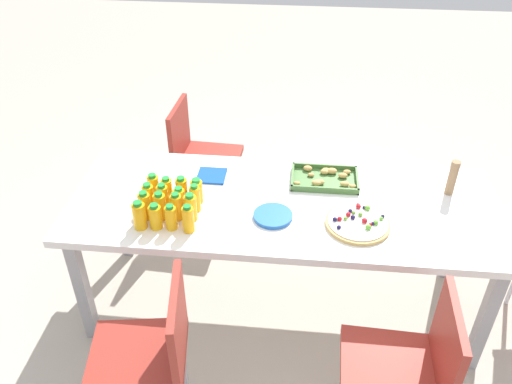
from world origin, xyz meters
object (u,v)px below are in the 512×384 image
object	(u,v)px
juice_bottle_6	(176,207)
juice_bottle_14	(182,190)
chair_near_left	(153,351)
chair_far_left	(198,153)
juice_bottle_5	(160,206)
cardboard_tube	(452,178)
juice_bottle_2	(171,218)
juice_bottle_7	(191,208)
juice_bottle_8	(148,197)
fruit_pizza	(358,223)
juice_bottle_11	(195,198)
juice_bottle_0	(139,216)
juice_bottle_12	(154,187)
juice_bottle_9	(163,197)
juice_bottle_15	(197,191)
party_table	(283,212)
juice_bottle_10	(179,200)
juice_bottle_13	(167,190)
juice_bottle_1	(155,217)
juice_bottle_3	(188,219)
plate_stack	(273,216)
chair_near_right	(410,366)
snack_tray	(325,178)
juice_bottle_4	(145,206)
napkin_stack	(212,176)

from	to	relation	value
juice_bottle_6	juice_bottle_14	distance (m)	0.14
chair_near_left	chair_far_left	distance (m)	1.57
juice_bottle_5	juice_bottle_14	bearing A→B (deg)	63.62
cardboard_tube	juice_bottle_2	bearing A→B (deg)	-162.82
juice_bottle_7	juice_bottle_8	distance (m)	0.23
juice_bottle_8	fruit_pizza	distance (m)	1.01
juice_bottle_11	juice_bottle_0	bearing A→B (deg)	-145.33
juice_bottle_5	juice_bottle_12	world-z (taller)	juice_bottle_5
chair_far_left	juice_bottle_8	size ratio (longest dim) A/B	5.94
juice_bottle_9	cardboard_tube	size ratio (longest dim) A/B	0.76
juice_bottle_5	juice_bottle_15	distance (m)	0.21
juice_bottle_8	juice_bottle_15	distance (m)	0.24
party_table	juice_bottle_5	bearing A→B (deg)	-162.27
juice_bottle_2	fruit_pizza	bearing A→B (deg)	7.13
juice_bottle_6	juice_bottle_12	size ratio (longest dim) A/B	1.01
juice_bottle_10	juice_bottle_13	distance (m)	0.11
juice_bottle_1	fruit_pizza	xyz separation A→B (m)	(0.94, 0.11, -0.05)
juice_bottle_0	juice_bottle_14	xyz separation A→B (m)	(0.15, 0.23, -0.00)
juice_bottle_8	juice_bottle_13	bearing A→B (deg)	43.29
juice_bottle_3	juice_bottle_7	world-z (taller)	juice_bottle_7
juice_bottle_13	juice_bottle_14	bearing A→B (deg)	-0.75
juice_bottle_3	juice_bottle_11	distance (m)	0.16
plate_stack	juice_bottle_6	bearing A→B (deg)	-173.66
juice_bottle_2	chair_near_right	bearing A→B (deg)	-24.86
chair_far_left	juice_bottle_9	bearing A→B (deg)	4.39
juice_bottle_2	snack_tray	bearing A→B (deg)	33.16
juice_bottle_6	juice_bottle_10	size ratio (longest dim) A/B	1.08
juice_bottle_11	juice_bottle_15	distance (m)	0.07
juice_bottle_9	plate_stack	bearing A→B (deg)	-1.88
juice_bottle_12	juice_bottle_14	size ratio (longest dim) A/B	1.01
juice_bottle_5	fruit_pizza	distance (m)	0.94
juice_bottle_15	juice_bottle_5	bearing A→B (deg)	-135.10
party_table	juice_bottle_10	bearing A→B (deg)	-167.03
juice_bottle_1	juice_bottle_13	distance (m)	0.22
juice_bottle_4	plate_stack	distance (m)	0.61
juice_bottle_5	juice_bottle_6	bearing A→B (deg)	3.77
juice_bottle_8	juice_bottle_15	bearing A→B (deg)	17.30
chair_near_left	fruit_pizza	xyz separation A→B (m)	(0.85, 0.63, 0.24)
juice_bottle_1	napkin_stack	distance (m)	0.49
chair_far_left	juice_bottle_11	size ratio (longest dim) A/B	5.62
juice_bottle_0	fruit_pizza	world-z (taller)	juice_bottle_0
napkin_stack	juice_bottle_14	bearing A→B (deg)	-114.83
juice_bottle_13	juice_bottle_14	xyz separation A→B (m)	(0.08, -0.00, 0.00)
juice_bottle_11	juice_bottle_14	size ratio (longest dim) A/B	1.05
juice_bottle_4	juice_bottle_15	distance (m)	0.27
juice_bottle_5	napkin_stack	bearing A→B (deg)	64.56
party_table	chair_near_right	world-z (taller)	chair_near_right
napkin_stack	juice_bottle_8	bearing A→B (deg)	-130.56
juice_bottle_15	juice_bottle_8	bearing A→B (deg)	-162.70
chair_far_left	plate_stack	distance (m)	1.10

